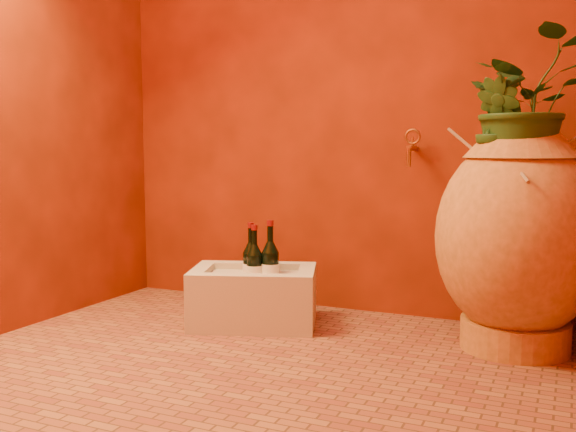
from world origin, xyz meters
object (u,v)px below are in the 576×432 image
at_px(wine_bottle_a, 270,267).
at_px(wine_bottle_c, 255,269).
at_px(amphora, 518,236).
at_px(wall_tap, 412,146).
at_px(stone_basin, 254,298).
at_px(wine_bottle_b, 251,267).

distance_m(wine_bottle_a, wine_bottle_c, 0.08).
height_order(amphora, wall_tap, amphora).
distance_m(stone_basin, wine_bottle_b, 0.15).
bearing_deg(wine_bottle_c, stone_basin, -71.03).
distance_m(wine_bottle_a, wall_tap, 0.87).
xyz_separation_m(stone_basin, wine_bottle_a, (0.06, 0.06, 0.14)).
relative_size(wine_bottle_b, wall_tap, 1.85).
distance_m(amphora, wine_bottle_a, 1.11).
bearing_deg(wall_tap, wine_bottle_c, -152.46).
xyz_separation_m(amphora, wine_bottle_c, (-1.16, -0.08, -0.21)).
relative_size(wine_bottle_a, wine_bottle_b, 1.05).
relative_size(stone_basin, wine_bottle_a, 1.93).
distance_m(amphora, wine_bottle_c, 1.18).
bearing_deg(wine_bottle_a, wine_bottle_c, -160.12).
bearing_deg(wine_bottle_b, amphora, 2.66).
relative_size(amphora, wine_bottle_b, 2.89).
distance_m(amphora, stone_basin, 1.20).
bearing_deg(wine_bottle_b, wall_tap, 24.66).
height_order(stone_basin, wine_bottle_c, wine_bottle_c).
xyz_separation_m(stone_basin, wine_bottle_c, (-0.01, 0.03, 0.13)).
bearing_deg(stone_basin, wine_bottle_b, 126.92).
bearing_deg(wine_bottle_b, wine_bottle_c, -39.07).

